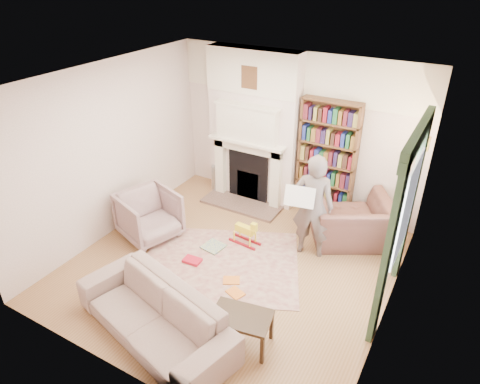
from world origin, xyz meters
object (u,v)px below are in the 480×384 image
Objects in this scene: armchair_left at (149,215)px; sofa at (155,315)px; bookcase at (327,154)px; armchair_reading at (351,221)px; rocking_horse at (245,232)px; coffee_table at (241,330)px; man_reading at (313,206)px; paraffin_heater at (218,178)px.

armchair_left is 0.40× the size of sofa.
sofa is at bearing -101.55° from bookcase.
bookcase is at bearing -71.84° from armchair_reading.
armchair_left is at bearing -152.96° from rocking_horse.
armchair_reading is 3.45m from sofa.
armchair_reading reaches higher than rocking_horse.
coffee_table is at bearing -86.33° from bookcase.
armchair_reading is at bearing 69.79° from coffee_table.
armchair_left is at bearing -2.69° from armchair_reading.
man_reading is 1.21m from rocking_horse.
armchair_reading is (0.70, -0.63, -0.79)m from bookcase.
coffee_table is (-0.48, -2.73, -0.16)m from armchair_reading.
man_reading reaches higher than coffee_table.
bookcase reaches higher than coffee_table.
sofa is at bearing -168.17° from coffee_table.
bookcase reaches higher than paraffin_heater.
bookcase is 2.10× the size of armchair_left.
armchair_left is 2.74m from coffee_table.
armchair_reading is 0.71× the size of man_reading.
sofa is at bearing -119.52° from armchair_left.
armchair_left is at bearing 142.93° from coffee_table.
bookcase reaches higher than sofa.
armchair_reading is 0.88m from man_reading.
bookcase is 3.61× the size of rocking_horse.
paraffin_heater is (-1.33, 3.53, -0.05)m from sofa.
armchair_left reaches higher than armchair_reading.
man_reading is at bearing 82.80° from sofa.
rocking_horse is at bearing 2.35° from armchair_reading.
coffee_table and rocking_horse have the same top height.
paraffin_heater is at bearing 116.19° from coffee_table.
bookcase reaches higher than man_reading.
rocking_horse is at bearing -49.62° from armchair_left.
coffee_table is (2.44, -1.24, -0.18)m from armchair_left.
armchair_reading is 0.54× the size of sofa.
armchair_reading is at bearing 37.51° from rocking_horse.
rocking_horse is (1.47, 0.58, -0.18)m from armchair_left.
rocking_horse is (1.35, -1.32, -0.05)m from paraffin_heater.
bookcase is at bearing 5.99° from paraffin_heater.
sofa is at bearing -85.01° from rocking_horse.
armchair_left reaches higher than rocking_horse.
man_reading is (0.25, -1.23, -0.33)m from bookcase.
armchair_left reaches higher than sofa.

